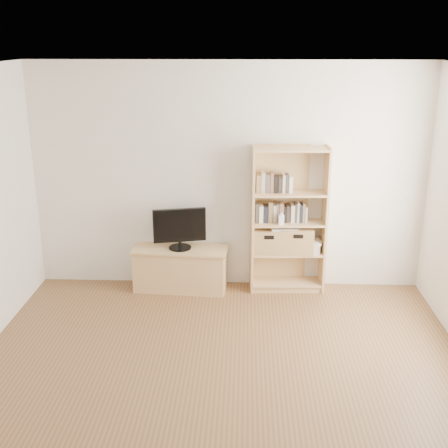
# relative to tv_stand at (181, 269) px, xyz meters

# --- Properties ---
(floor) EXTENTS (4.50, 5.00, 0.01)m
(floor) POSITION_rel_tv_stand_xyz_m (0.55, -2.30, -0.24)
(floor) COLOR brown
(floor) RESTS_ON ground
(back_wall) EXTENTS (4.50, 0.02, 2.60)m
(back_wall) POSITION_rel_tv_stand_xyz_m (0.55, 0.20, 1.06)
(back_wall) COLOR silver
(back_wall) RESTS_ON floor
(ceiling) EXTENTS (4.50, 5.00, 0.01)m
(ceiling) POSITION_rel_tv_stand_xyz_m (0.55, -2.30, 2.36)
(ceiling) COLOR white
(ceiling) RESTS_ON back_wall
(tv_stand) EXTENTS (1.08, 0.47, 0.48)m
(tv_stand) POSITION_rel_tv_stand_xyz_m (0.00, 0.00, 0.00)
(tv_stand) COLOR tan
(tv_stand) RESTS_ON floor
(bookshelf) EXTENTS (0.86, 0.35, 1.70)m
(bookshelf) POSITION_rel_tv_stand_xyz_m (1.24, 0.05, 0.61)
(bookshelf) COLOR tan
(bookshelf) RESTS_ON floor
(television) EXTENTS (0.60, 0.18, 0.47)m
(television) POSITION_rel_tv_stand_xyz_m (0.00, 0.00, 0.50)
(television) COLOR black
(television) RESTS_ON tv_stand
(books_row_mid) EXTENTS (0.79, 0.17, 0.21)m
(books_row_mid) POSITION_rel_tv_stand_xyz_m (1.24, 0.07, 0.69)
(books_row_mid) COLOR #3E3A33
(books_row_mid) RESTS_ON bookshelf
(books_row_upper) EXTENTS (0.42, 0.17, 0.22)m
(books_row_upper) POSITION_rel_tv_stand_xyz_m (1.05, 0.06, 1.05)
(books_row_upper) COLOR #3E3A33
(books_row_upper) RESTS_ON bookshelf
(baby_monitor) EXTENTS (0.06, 0.05, 0.11)m
(baby_monitor) POSITION_rel_tv_stand_xyz_m (1.15, -0.05, 0.65)
(baby_monitor) COLOR white
(baby_monitor) RESTS_ON bookshelf
(basket_left) EXTENTS (0.35, 0.29, 0.28)m
(basket_left) POSITION_rel_tv_stand_xyz_m (1.02, 0.03, 0.37)
(basket_left) COLOR #AD774E
(basket_left) RESTS_ON bookshelf
(basket_right) EXTENTS (0.36, 0.30, 0.30)m
(basket_right) POSITION_rel_tv_stand_xyz_m (1.35, 0.05, 0.38)
(basket_right) COLOR #AD774E
(basket_right) RESTS_ON bookshelf
(laptop) EXTENTS (0.31, 0.22, 0.02)m
(laptop) POSITION_rel_tv_stand_xyz_m (1.19, 0.03, 0.53)
(laptop) COLOR silver
(laptop) RESTS_ON basket_left
(magazine_stack) EXTENTS (0.23, 0.29, 0.12)m
(magazine_stack) POSITION_rel_tv_stand_xyz_m (1.53, 0.06, 0.29)
(magazine_stack) COLOR silver
(magazine_stack) RESTS_ON bookshelf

